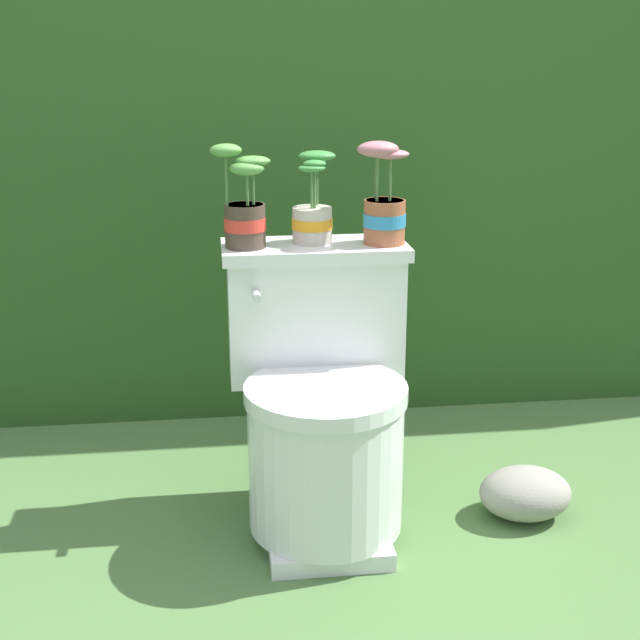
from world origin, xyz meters
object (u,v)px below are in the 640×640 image
object	(u,v)px
potted_plant_middle	(384,205)
potted_plant_midleft	(313,212)
garden_stone	(525,493)
toilet	(322,408)
potted_plant_left	(244,210)

from	to	relation	value
potted_plant_middle	potted_plant_midleft	bearing A→B (deg)	168.24
potted_plant_middle	garden_stone	size ratio (longest dim) A/B	1.06
toilet	garden_stone	xyz separation A→B (m)	(0.51, -0.03, -0.25)
toilet	garden_stone	bearing A→B (deg)	-3.04
potted_plant_left	potted_plant_midleft	world-z (taller)	potted_plant_left
potted_plant_left	potted_plant_midleft	bearing A→B (deg)	12.35
potted_plant_middle	garden_stone	world-z (taller)	potted_plant_middle
toilet	potted_plant_left	bearing A→B (deg)	143.40
potted_plant_left	garden_stone	size ratio (longest dim) A/B	1.06
toilet	potted_plant_middle	distance (m)	0.51
potted_plant_left	potted_plant_midleft	xyz separation A→B (m)	(0.17, 0.04, -0.01)
garden_stone	potted_plant_midleft	bearing A→B (deg)	159.94
potted_plant_left	potted_plant_middle	size ratio (longest dim) A/B	0.99
toilet	potted_plant_left	xyz separation A→B (m)	(-0.17, 0.12, 0.46)
potted_plant_left	potted_plant_middle	bearing A→B (deg)	0.25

